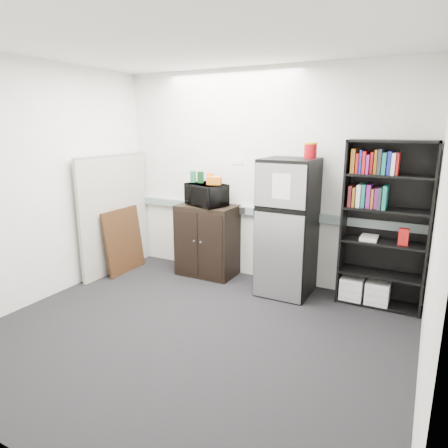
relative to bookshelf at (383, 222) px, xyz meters
The scene contains 18 objects.
floor 2.38m from the bookshelf, 133.90° to the right, with size 4.00×4.00×0.00m, color black.
wall_back 1.56m from the bookshelf, behind, with size 4.00×0.02×2.70m, color silver.
wall_right 1.69m from the bookshelf, 72.54° to the right, with size 0.02×3.50×2.70m, color silver.
wall_left 3.86m from the bookshelf, 155.93° to the right, with size 0.02×3.50×2.70m, color silver.
ceiling 2.78m from the bookshelf, 133.90° to the right, with size 4.00×3.50×0.02m, color white.
electrical_raceway 1.52m from the bookshelf, behind, with size 3.92×0.05×0.10m, color gray.
wall_note 1.95m from the bookshelf, behind, with size 0.14×0.00×0.10m, color white.
bookshelf is the anchor object (origin of this frame).
cubicle_partition 3.45m from the bookshelf, behind, with size 0.06×1.30×1.62m.
cabinet 2.24m from the bookshelf, behind, with size 0.77×0.51×0.97m.
microwave 2.19m from the bookshelf, behind, with size 0.52×0.35×0.29m, color black.
snack_box_a 2.43m from the bookshelf, behind, with size 0.07×0.05×0.15m, color #1A5D32.
snack_box_b 2.32m from the bookshelf, behind, with size 0.07×0.05×0.15m, color #0B3215.
snack_box_c 2.17m from the bookshelf, behind, with size 0.07×0.05×0.14m, color #C37112.
snack_bag 2.09m from the bookshelf, behind, with size 0.18×0.10×0.10m, color orange.
refrigerator 1.06m from the bookshelf, behind, with size 0.62×0.64×1.63m.
coffee_can 1.13m from the bookshelf, behind, with size 0.15×0.15×0.20m.
framed_poster 3.35m from the bookshelf, behind, with size 0.14×0.69×0.89m.
Camera 1 is at (1.92, -3.00, 1.99)m, focal length 32.00 mm.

